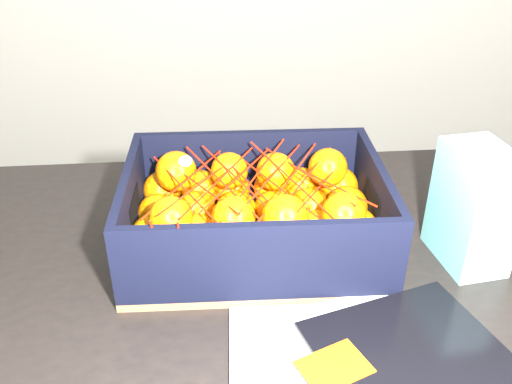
{
  "coord_description": "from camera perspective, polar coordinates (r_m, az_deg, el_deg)",
  "views": [
    {
      "loc": [
        -0.17,
        -0.37,
        1.25
      ],
      "look_at": [
        -0.14,
        0.29,
        0.86
      ],
      "focal_mm": 39.2,
      "sensor_mm": 36.0,
      "label": 1
    }
  ],
  "objects": [
    {
      "name": "table",
      "position": [
        0.85,
        7.49,
        -14.68
      ],
      "size": [
        1.22,
        0.84,
        0.75
      ],
      "color": "black",
      "rests_on": "ground"
    },
    {
      "name": "produce_crate",
      "position": [
        0.83,
        -0.12,
        -3.08
      ],
      "size": [
        0.37,
        0.28,
        0.13
      ],
      "color": "olive",
      "rests_on": "table"
    },
    {
      "name": "clementine_heap",
      "position": [
        0.82,
        -0.18,
        -2.18
      ],
      "size": [
        0.35,
        0.26,
        0.11
      ],
      "color": "orange",
      "rests_on": "produce_crate"
    },
    {
      "name": "mesh_net",
      "position": [
        0.79,
        -0.59,
        0.84
      ],
      "size": [
        0.3,
        0.25,
        0.09
      ],
      "color": "red",
      "rests_on": "clementine_heap"
    },
    {
      "name": "retail_carton",
      "position": [
        0.83,
        21.36,
        -1.46
      ],
      "size": [
        0.09,
        0.13,
        0.17
      ],
      "primitive_type": "cube",
      "rotation": [
        0.0,
        0.0,
        0.16
      ],
      "color": "white",
      "rests_on": "table"
    }
  ]
}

